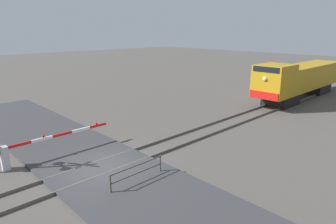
% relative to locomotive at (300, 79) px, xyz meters
% --- Properties ---
extents(ground_plane, '(160.00, 160.00, 0.00)m').
position_rel_locomotive_xyz_m(ground_plane, '(0.00, -23.06, -2.02)').
color(ground_plane, '#514C47').
extents(rail_track_left, '(0.08, 80.00, 0.15)m').
position_rel_locomotive_xyz_m(rail_track_left, '(-0.72, -23.06, -1.95)').
color(rail_track_left, '#59544C').
rests_on(rail_track_left, ground_plane).
extents(rail_track_right, '(0.08, 80.00, 0.15)m').
position_rel_locomotive_xyz_m(rail_track_right, '(0.72, -23.06, -1.95)').
color(rail_track_right, '#59544C').
rests_on(rail_track_right, ground_plane).
extents(road_surface, '(36.00, 5.28, 0.14)m').
position_rel_locomotive_xyz_m(road_surface, '(0.00, -23.06, -1.95)').
color(road_surface, '#38383A').
rests_on(road_surface, ground_plane).
extents(locomotive, '(2.77, 14.91, 3.88)m').
position_rel_locomotive_xyz_m(locomotive, '(0.00, 0.00, 0.00)').
color(locomotive, black).
rests_on(locomotive, ground_plane).
extents(crossing_gate, '(0.36, 6.38, 1.35)m').
position_rel_locomotive_xyz_m(crossing_gate, '(-3.25, -25.64, -1.17)').
color(crossing_gate, silver).
rests_on(crossing_gate, ground_plane).
extents(guard_railing, '(0.08, 2.91, 0.95)m').
position_rel_locomotive_xyz_m(guard_railing, '(2.39, -22.60, -1.40)').
color(guard_railing, '#4C4742').
rests_on(guard_railing, ground_plane).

